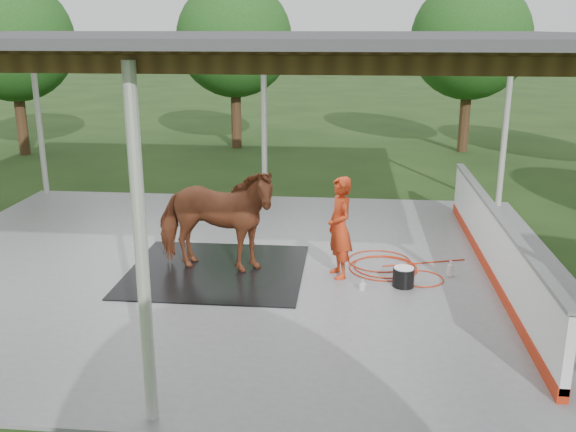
# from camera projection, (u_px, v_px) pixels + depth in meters

# --- Properties ---
(ground) EXTENTS (100.00, 100.00, 0.00)m
(ground) POSITION_uv_depth(u_px,v_px,m) (231.00, 268.00, 11.59)
(ground) COLOR #1E3814
(concrete_slab) EXTENTS (12.00, 10.00, 0.05)m
(concrete_slab) POSITION_uv_depth(u_px,v_px,m) (231.00, 267.00, 11.59)
(concrete_slab) COLOR slate
(concrete_slab) RESTS_ON ground
(pavilion_structure) EXTENTS (12.60, 10.60, 4.05)m
(pavilion_structure) POSITION_uv_depth(u_px,v_px,m) (224.00, 42.00, 10.47)
(pavilion_structure) COLOR beige
(pavilion_structure) RESTS_ON ground
(dasher_board) EXTENTS (0.16, 8.00, 1.15)m
(dasher_board) POSITION_uv_depth(u_px,v_px,m) (494.00, 246.00, 10.99)
(dasher_board) COLOR #B1280E
(dasher_board) RESTS_ON concrete_slab
(tree_belt) EXTENTS (28.00, 28.00, 5.80)m
(tree_belt) POSITION_uv_depth(u_px,v_px,m) (251.00, 51.00, 11.35)
(tree_belt) COLOR #382314
(tree_belt) RESTS_ON ground
(rubber_mat) EXTENTS (3.07, 2.87, 0.02)m
(rubber_mat) POSITION_uv_depth(u_px,v_px,m) (216.00, 271.00, 11.32)
(rubber_mat) COLOR black
(rubber_mat) RESTS_ON concrete_slab
(horse) EXTENTS (2.31, 1.23, 1.87)m
(horse) POSITION_uv_depth(u_px,v_px,m) (215.00, 219.00, 11.06)
(horse) COLOR brown
(horse) RESTS_ON rubber_mat
(handler) EXTENTS (0.62, 0.75, 1.76)m
(handler) POSITION_uv_depth(u_px,v_px,m) (340.00, 228.00, 10.87)
(handler) COLOR red
(handler) RESTS_ON concrete_slab
(wash_bucket) EXTENTS (0.36, 0.36, 0.33)m
(wash_bucket) POSITION_uv_depth(u_px,v_px,m) (403.00, 277.00, 10.63)
(wash_bucket) COLOR black
(wash_bucket) RESTS_ON concrete_slab
(soap_bottle_a) EXTENTS (0.16, 0.16, 0.29)m
(soap_bottle_a) POSITION_uv_depth(u_px,v_px,m) (450.00, 269.00, 11.05)
(soap_bottle_a) COLOR silver
(soap_bottle_a) RESTS_ON concrete_slab
(soap_bottle_b) EXTENTS (0.10, 0.11, 0.18)m
(soap_bottle_b) POSITION_uv_depth(u_px,v_px,m) (363.00, 285.00, 10.48)
(soap_bottle_b) COLOR #338CD8
(soap_bottle_b) RESTS_ON concrete_slab
(hose_coil) EXTENTS (2.16, 1.77, 0.02)m
(hose_coil) POSITION_uv_depth(u_px,v_px,m) (387.00, 267.00, 11.50)
(hose_coil) COLOR #AE260C
(hose_coil) RESTS_ON concrete_slab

